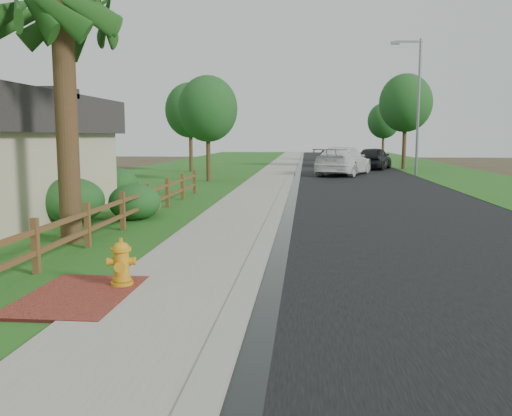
# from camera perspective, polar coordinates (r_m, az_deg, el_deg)

# --- Properties ---
(ground) EXTENTS (120.00, 120.00, 0.00)m
(ground) POSITION_cam_1_polar(r_m,az_deg,el_deg) (9.49, -3.28, -8.32)
(ground) COLOR #3B2C20
(road) EXTENTS (8.00, 90.00, 0.02)m
(road) POSITION_cam_1_polar(r_m,az_deg,el_deg) (44.21, 9.50, 4.10)
(road) COLOR black
(road) RESTS_ON ground
(curb) EXTENTS (0.40, 90.00, 0.12)m
(curb) POSITION_cam_1_polar(r_m,az_deg,el_deg) (44.10, 4.03, 4.24)
(curb) COLOR gray
(curb) RESTS_ON ground
(wet_gutter) EXTENTS (0.50, 90.00, 0.00)m
(wet_gutter) POSITION_cam_1_polar(r_m,az_deg,el_deg) (44.10, 4.49, 4.19)
(wet_gutter) COLOR black
(wet_gutter) RESTS_ON road
(sidewalk) EXTENTS (2.20, 90.00, 0.10)m
(sidewalk) POSITION_cam_1_polar(r_m,az_deg,el_deg) (44.15, 2.34, 4.24)
(sidewalk) COLOR gray
(sidewalk) RESTS_ON ground
(grass_strip) EXTENTS (1.60, 90.00, 0.06)m
(grass_strip) POSITION_cam_1_polar(r_m,az_deg,el_deg) (44.29, -0.12, 4.23)
(grass_strip) COLOR #18541A
(grass_strip) RESTS_ON ground
(lawn_near) EXTENTS (9.00, 90.00, 0.04)m
(lawn_near) POSITION_cam_1_polar(r_m,az_deg,el_deg) (45.08, -6.73, 4.23)
(lawn_near) COLOR #18541A
(lawn_near) RESTS_ON ground
(verge_far) EXTENTS (6.00, 90.00, 0.04)m
(verge_far) POSITION_cam_1_polar(r_m,az_deg,el_deg) (45.24, 18.27, 3.91)
(verge_far) COLOR #18541A
(verge_far) RESTS_ON ground
(brick_patch) EXTENTS (1.60, 2.40, 0.11)m
(brick_patch) POSITION_cam_1_polar(r_m,az_deg,el_deg) (9.14, -18.20, -8.95)
(brick_patch) COLOR maroon
(brick_patch) RESTS_ON ground
(ranch_fence) EXTENTS (0.12, 16.92, 1.10)m
(ranch_fence) POSITION_cam_1_polar(r_m,az_deg,el_deg) (16.32, -12.49, 0.42)
(ranch_fence) COLOR #543C1C
(ranch_fence) RESTS_ON ground
(palm_tree) EXTENTS (3.60, 3.60, 6.60)m
(palm_tree) POSITION_cam_1_polar(r_m,az_deg,el_deg) (14.06, -19.79, 19.16)
(palm_tree) COLOR #3E2719
(palm_tree) RESTS_ON ground
(fire_hydrant) EXTENTS (0.53, 0.43, 0.81)m
(fire_hydrant) POSITION_cam_1_polar(r_m,az_deg,el_deg) (9.42, -13.98, -5.70)
(fire_hydrant) COLOR #BF8616
(fire_hydrant) RESTS_ON sidewalk
(white_suv) EXTENTS (4.58, 6.97, 1.88)m
(white_suv) POSITION_cam_1_polar(r_m,az_deg,el_deg) (36.94, 9.18, 4.92)
(white_suv) COLOR white
(white_suv) RESTS_ON road
(dark_car_mid) EXTENTS (3.61, 5.55, 1.76)m
(dark_car_mid) POSITION_cam_1_polar(r_m,az_deg,el_deg) (43.81, 12.34, 5.16)
(dark_car_mid) COLOR black
(dark_car_mid) RESTS_ON road
(dark_car_far) EXTENTS (2.55, 4.41, 1.38)m
(dark_car_far) POSITION_cam_1_polar(r_m,az_deg,el_deg) (48.72, 7.84, 5.26)
(dark_car_far) COLOR black
(dark_car_far) RESTS_ON road
(streetlight) EXTENTS (2.05, 0.47, 8.90)m
(streetlight) POSITION_cam_1_polar(r_m,az_deg,el_deg) (37.81, 16.51, 10.96)
(streetlight) COLOR slate
(streetlight) RESTS_ON ground
(boulder) EXTENTS (1.34, 1.09, 0.80)m
(boulder) POSITION_cam_1_polar(r_m,az_deg,el_deg) (17.98, -11.81, 0.38)
(boulder) COLOR brown
(boulder) RESTS_ON ground
(shrub_b) EXTENTS (2.57, 2.57, 1.37)m
(shrub_b) POSITION_cam_1_polar(r_m,az_deg,el_deg) (17.14, -18.83, 0.75)
(shrub_b) COLOR #19471D
(shrub_b) RESTS_ON ground
(shrub_c) EXTENTS (2.06, 2.06, 1.16)m
(shrub_c) POSITION_cam_1_polar(r_m,az_deg,el_deg) (17.16, -12.65, 0.63)
(shrub_c) COLOR #19471D
(shrub_c) RESTS_ON ground
(shrub_d) EXTENTS (2.60, 2.60, 1.34)m
(shrub_d) POSITION_cam_1_polar(r_m,az_deg,el_deg) (23.03, -14.73, 2.52)
(shrub_d) COLOR #19471D
(shrub_d) RESTS_ON ground
(tree_near_left) EXTENTS (3.39, 3.39, 6.00)m
(tree_near_left) POSITION_cam_1_polar(r_m,az_deg,el_deg) (31.16, -5.10, 10.34)
(tree_near_left) COLOR #3E2719
(tree_near_left) RESTS_ON ground
(tree_mid_left) EXTENTS (3.61, 3.61, 6.45)m
(tree_mid_left) POSITION_cam_1_polar(r_m,az_deg,el_deg) (39.91, -6.93, 10.17)
(tree_mid_left) COLOR #3E2719
(tree_mid_left) RESTS_ON ground
(tree_mid_right) EXTENTS (4.09, 4.09, 7.41)m
(tree_mid_right) POSITION_cam_1_polar(r_m,az_deg,el_deg) (44.28, 15.47, 10.59)
(tree_mid_right) COLOR #3E2719
(tree_mid_right) RESTS_ON ground
(tree_far_right) EXTENTS (3.19, 3.19, 5.88)m
(tree_far_right) POSITION_cam_1_polar(r_m,az_deg,el_deg) (55.93, 13.30, 8.91)
(tree_far_right) COLOR #3E2719
(tree_far_right) RESTS_ON ground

